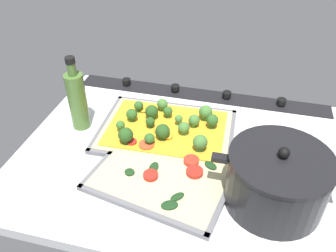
# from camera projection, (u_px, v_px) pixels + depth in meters

# --- Properties ---
(ground_plane) EXTENTS (0.86, 0.65, 0.03)m
(ground_plane) POSITION_uv_depth(u_px,v_px,m) (181.00, 157.00, 0.93)
(ground_plane) COLOR silver
(stove_control_panel) EXTENTS (0.82, 0.07, 0.03)m
(stove_control_panel) POSITION_uv_depth(u_px,v_px,m) (200.00, 94.00, 1.14)
(stove_control_panel) COLOR black
(stove_control_panel) RESTS_ON ground_plane
(baking_tray_front) EXTENTS (0.38, 0.28, 0.01)m
(baking_tray_front) POSITION_uv_depth(u_px,v_px,m) (166.00, 132.00, 0.98)
(baking_tray_front) COLOR slate
(baking_tray_front) RESTS_ON ground_plane
(broccoli_pizza) EXTENTS (0.36, 0.26, 0.06)m
(broccoli_pizza) POSITION_uv_depth(u_px,v_px,m) (167.00, 127.00, 0.97)
(broccoli_pizza) COLOR #D3B77F
(broccoli_pizza) RESTS_ON baking_tray_front
(baking_tray_back) EXTENTS (0.37, 0.30, 0.01)m
(baking_tray_back) POSITION_uv_depth(u_px,v_px,m) (162.00, 178.00, 0.84)
(baking_tray_back) COLOR slate
(baking_tray_back) RESTS_ON ground_plane
(veggie_pizza_back) EXTENTS (0.34, 0.27, 0.02)m
(veggie_pizza_back) POSITION_uv_depth(u_px,v_px,m) (163.00, 174.00, 0.84)
(veggie_pizza_back) COLOR #B8B283
(veggie_pizza_back) RESTS_ON baking_tray_back
(cooking_pot) EXTENTS (0.29, 0.22, 0.16)m
(cooking_pot) POSITION_uv_depth(u_px,v_px,m) (277.00, 180.00, 0.75)
(cooking_pot) COLOR black
(cooking_pot) RESTS_ON ground_plane
(oil_bottle) EXTENTS (0.05, 0.05, 0.22)m
(oil_bottle) POSITION_uv_depth(u_px,v_px,m) (77.00, 99.00, 0.96)
(oil_bottle) COLOR #476B2D
(oil_bottle) RESTS_ON ground_plane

